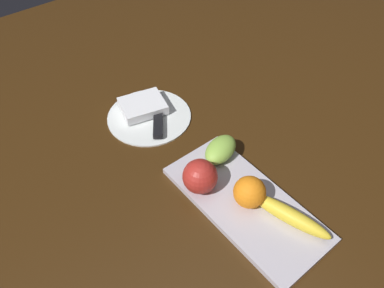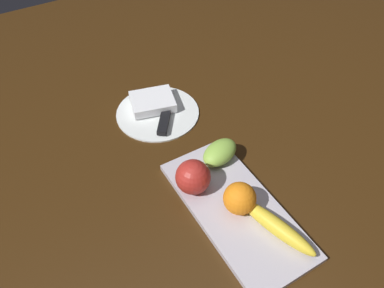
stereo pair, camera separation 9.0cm
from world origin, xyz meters
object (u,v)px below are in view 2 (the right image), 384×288
Objects in this scene: banana at (276,226)px; orange_near_apple at (240,198)px; apple at (193,177)px; fruit_tray at (236,209)px; folded_napkin at (153,102)px; knife at (165,118)px; dinner_plate at (158,112)px; grape_bunch at (220,152)px.

banana is 2.64× the size of orange_near_apple.
apple is 0.20m from banana.
folded_napkin is at bearing 0.00° from fruit_tray.
orange_near_apple is (-0.00, -0.00, 0.04)m from fruit_tray.
folded_napkin reaches higher than knife.
fruit_tray is 5.35× the size of orange_near_apple.
orange_near_apple reaches higher than dinner_plate.
apple is 0.28m from dinner_plate.
knife is (0.19, 0.04, -0.02)m from grape_bunch.
grape_bunch reaches higher than banana.
dinner_plate is 0.04m from knife.
orange_near_apple reaches higher than folded_napkin.
fruit_tray is 0.10m from banana.
grape_bunch is at bearing -168.96° from dinner_plate.
apple is at bearing 29.89° from fruit_tray.
knife is at bearing -0.16° from fruit_tray.
fruit_tray is 0.14m from grape_bunch.
dinner_plate is at bearing 0.52° from orange_near_apple.
orange_near_apple is 0.61× the size of folded_napkin.
grape_bunch is 0.84× the size of folded_napkin.
banana reaches higher than fruit_tray.
orange_near_apple reaches higher than banana.
folded_napkin is at bearing 36.91° from knife.
knife is at bearing -179.24° from folded_napkin.
grape_bunch is 0.43× the size of dinner_plate.
banana is 0.41m from knife.
fruit_tray is 0.39m from folded_napkin.
folded_napkin is (0.48, 0.04, -0.01)m from banana.
orange_near_apple is at bearing 6.13° from banana.
dinner_plate is at bearing 37.43° from knife.
fruit_tray reaches higher than dinner_plate.
grape_bunch reaches higher than fruit_tray.
grape_bunch is 0.61× the size of knife.
knife is (0.33, 0.00, -0.03)m from orange_near_apple.
folded_napkin is at bearing -0.00° from dinner_plate.
orange_near_apple is at bearing -143.41° from knife.
grape_bunch is (0.22, -0.01, 0.01)m from banana.
apple is 0.34× the size of dinner_plate.
grape_bunch is 0.27m from folded_napkin.
banana is 0.48m from folded_napkin.
knife is at bearing -178.73° from dinner_plate.
grape_bunch reaches higher than knife.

